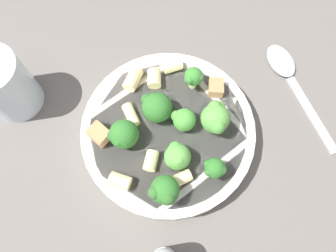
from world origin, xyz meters
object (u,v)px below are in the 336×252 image
object	(u,v)px
rigatoni_5	(154,79)
chicken_chunk_0	(99,134)
rigatoni_3	(181,178)
spoon	(289,74)
rigatoni_4	(131,115)
pasta_bowl	(168,132)
rigatoni_0	(151,161)
rigatoni_1	(173,67)
chicken_chunk_1	(216,88)
broccoli_floret_1	(193,78)
broccoli_floret_0	(183,117)
broccoli_floret_6	(164,191)
drinking_glass	(6,87)
rigatoni_6	(120,181)
broccoli_floret_7	(156,107)
broccoli_floret_5	(215,168)
broccoli_floret_3	(122,131)
broccoli_floret_4	(180,155)
broccoli_floret_2	(216,118)
rigatoni_2	(133,79)

from	to	relation	value
rigatoni_5	chicken_chunk_0	xyz separation A→B (m)	(-0.08, -0.06, 0.00)
rigatoni_3	chicken_chunk_0	xyz separation A→B (m)	(-0.08, 0.08, 0.00)
spoon	rigatoni_4	bearing A→B (deg)	-175.85
chicken_chunk_0	rigatoni_5	bearing A→B (deg)	34.55
pasta_bowl	rigatoni_0	world-z (taller)	rigatoni_0
rigatoni_4	rigatoni_1	bearing A→B (deg)	37.22
rigatoni_4	chicken_chunk_1	distance (m)	0.12
pasta_bowl	rigatoni_4	bearing A→B (deg)	146.07
broccoli_floret_1	rigatoni_0	world-z (taller)	broccoli_floret_1
chicken_chunk_0	chicken_chunk_1	distance (m)	0.16
broccoli_floret_0	rigatoni_0	size ratio (longest dim) A/B	1.33
broccoli_floret_6	drinking_glass	xyz separation A→B (m)	(-0.17, 0.19, -0.02)
chicken_chunk_1	drinking_glass	size ratio (longest dim) A/B	0.24
rigatoni_1	spoon	bearing A→B (deg)	-12.43
rigatoni_6	broccoli_floret_7	bearing A→B (deg)	49.87
broccoli_floret_0	chicken_chunk_1	distance (m)	0.06
broccoli_floret_5	spoon	size ratio (longest dim) A/B	0.20
rigatoni_3	broccoli_floret_3	bearing A→B (deg)	127.52
broccoli_floret_3	rigatoni_0	size ratio (longest dim) A/B	1.64
rigatoni_5	rigatoni_4	bearing A→B (deg)	-134.09
rigatoni_3	chicken_chunk_0	world-z (taller)	chicken_chunk_0
broccoli_floret_4	rigatoni_4	xyz separation A→B (m)	(-0.04, 0.07, -0.01)
pasta_bowl	chicken_chunk_0	bearing A→B (deg)	171.94
rigatoni_6	broccoli_floret_2	bearing A→B (deg)	17.29
broccoli_floret_4	broccoli_floret_7	world-z (taller)	broccoli_floret_7
rigatoni_3	rigatoni_6	size ratio (longest dim) A/B	0.83
rigatoni_4	rigatoni_5	distance (m)	0.06
broccoli_floret_2	rigatoni_1	distance (m)	0.10
rigatoni_2	rigatoni_6	world-z (taller)	rigatoni_2
rigatoni_2	rigatoni_6	xyz separation A→B (m)	(-0.05, -0.13, -0.00)
broccoli_floret_3	rigatoni_4	bearing A→B (deg)	59.32
broccoli_floret_5	drinking_glass	size ratio (longest dim) A/B	0.39
broccoli_floret_3	broccoli_floret_5	world-z (taller)	broccoli_floret_3
broccoli_floret_0	rigatoni_1	size ratio (longest dim) A/B	1.29
rigatoni_2	broccoli_floret_5	bearing A→B (deg)	-65.77
pasta_bowl	rigatoni_5	bearing A→B (deg)	90.85
broccoli_floret_5	rigatoni_2	world-z (taller)	broccoli_floret_5
broccoli_floret_4	broccoli_floret_7	size ratio (longest dim) A/B	0.88
broccoli_floret_0	broccoli_floret_7	size ratio (longest dim) A/B	0.81
chicken_chunk_1	rigatoni_6	bearing A→B (deg)	-149.32
broccoli_floret_4	broccoli_floret_6	size ratio (longest dim) A/B	0.85
broccoli_floret_4	chicken_chunk_1	xyz separation A→B (m)	(0.07, 0.08, -0.01)
broccoli_floret_0	rigatoni_1	distance (m)	0.08
broccoli_floret_7	rigatoni_1	size ratio (longest dim) A/B	1.59
broccoli_floret_1	chicken_chunk_0	distance (m)	0.14
broccoli_floret_2	broccoli_floret_5	world-z (taller)	broccoli_floret_2
broccoli_floret_0	broccoli_floret_1	distance (m)	0.05
rigatoni_3	pasta_bowl	bearing A→B (deg)	88.66
rigatoni_6	broccoli_floret_5	bearing A→B (deg)	-9.03
broccoli_floret_0	broccoli_floret_1	world-z (taller)	broccoli_floret_1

